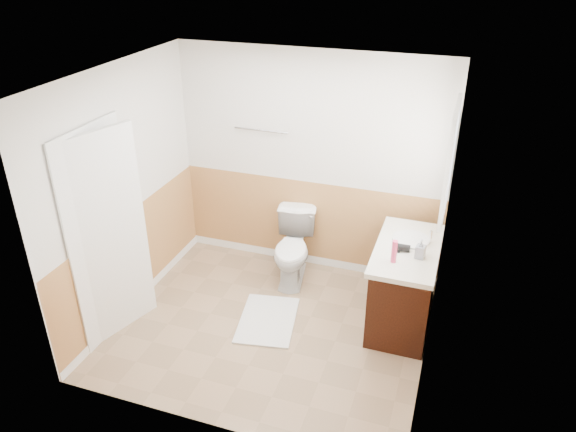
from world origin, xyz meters
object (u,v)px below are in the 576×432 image
(bath_mat, at_px, (268,320))
(toilet, at_px, (293,249))
(vanity_cabinet, at_px, (404,287))
(lotion_bottle, at_px, (394,252))
(soap_dispenser, at_px, (421,249))

(bath_mat, bearing_deg, toilet, 90.00)
(toilet, distance_m, vanity_cabinet, 1.33)
(toilet, bearing_deg, lotion_bottle, -39.36)
(vanity_cabinet, height_order, lotion_bottle, lotion_bottle)
(vanity_cabinet, relative_size, lotion_bottle, 5.00)
(vanity_cabinet, bearing_deg, toilet, 164.13)
(toilet, distance_m, lotion_bottle, 1.47)
(bath_mat, distance_m, lotion_bottle, 1.52)
(toilet, relative_size, soap_dispenser, 4.20)
(bath_mat, bearing_deg, lotion_bottle, 7.84)
(toilet, distance_m, bath_mat, 0.91)
(vanity_cabinet, xyz_separation_m, lotion_bottle, (-0.10, -0.30, 0.56))
(lotion_bottle, relative_size, soap_dispenser, 1.19)
(lotion_bottle, distance_m, soap_dispenser, 0.27)
(bath_mat, bearing_deg, soap_dispenser, 12.65)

